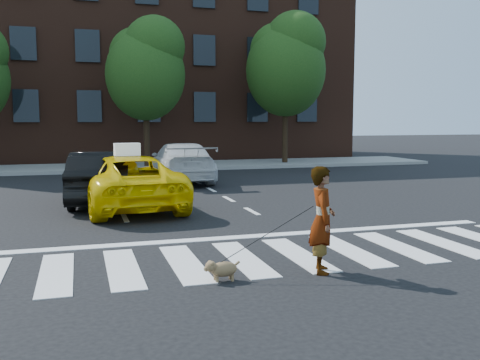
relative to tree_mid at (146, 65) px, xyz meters
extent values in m
plane|color=black|center=(-0.53, -17.00, -4.85)|extent=(120.00, 120.00, 0.00)
cube|color=silver|center=(-0.53, -17.00, -4.85)|extent=(13.00, 2.40, 0.01)
cube|color=silver|center=(-0.53, -15.40, -4.85)|extent=(12.00, 0.30, 0.01)
cube|color=slate|center=(-0.53, 0.50, -4.78)|extent=(30.00, 4.00, 0.15)
cube|color=#422317|center=(-0.53, 8.00, 1.15)|extent=(26.00, 10.00, 12.00)
cylinder|color=black|center=(-0.03, 0.00, -3.08)|extent=(0.28, 0.28, 3.55)
ellipsoid|color=#12330E|center=(-0.03, 0.00, -0.45)|extent=(3.69, 3.69, 4.25)
sphere|color=#12330E|center=(0.37, -0.20, 0.83)|extent=(2.84, 2.84, 2.84)
sphere|color=#12330E|center=(-0.38, 0.25, 0.47)|extent=(2.56, 2.56, 2.56)
cylinder|color=black|center=(6.97, 0.00, -2.93)|extent=(0.28, 0.28, 3.85)
ellipsoid|color=#12330E|center=(6.97, 0.00, -0.08)|extent=(4.00, 4.00, 4.60)
sphere|color=#12330E|center=(7.37, -0.20, 1.31)|extent=(3.08, 3.08, 3.08)
sphere|color=#12330E|center=(6.62, 0.25, 0.92)|extent=(2.77, 2.77, 2.77)
imported|color=#E6C104|center=(-1.93, -11.12, -4.15)|extent=(2.79, 5.27, 1.41)
imported|color=black|center=(-2.53, -10.00, -4.12)|extent=(2.02, 4.59, 1.46)
imported|color=silver|center=(0.55, -5.55, -4.12)|extent=(2.20, 5.12, 1.47)
imported|color=#999999|center=(0.39, -18.10, -4.03)|extent=(0.57, 0.70, 1.65)
ellipsoid|color=#886545|center=(-1.17, -18.10, -4.68)|extent=(0.41, 0.23, 0.22)
sphere|color=#886545|center=(-1.37, -18.11, -4.62)|extent=(0.18, 0.18, 0.17)
sphere|color=#886545|center=(-1.44, -18.11, -4.65)|extent=(0.08, 0.08, 0.08)
cylinder|color=#886545|center=(-0.98, -18.09, -4.62)|extent=(0.12, 0.04, 0.10)
sphere|color=#886545|center=(-1.37, -18.05, -4.57)|extent=(0.06, 0.06, 0.06)
sphere|color=#886545|center=(-1.36, -18.16, -4.57)|extent=(0.06, 0.06, 0.06)
cylinder|color=#886545|center=(-1.29, -18.15, -4.80)|extent=(0.05, 0.05, 0.11)
cylinder|color=#886545|center=(-1.29, -18.05, -4.80)|extent=(0.05, 0.05, 0.11)
cylinder|color=#886545|center=(-1.05, -18.14, -4.80)|extent=(0.05, 0.05, 0.11)
cylinder|color=#886545|center=(-1.06, -18.04, -4.80)|extent=(0.05, 0.05, 0.11)
cube|color=white|center=(-1.93, -11.32, -3.28)|extent=(0.67, 0.34, 0.32)
camera|label=1|loc=(-3.15, -25.43, -2.49)|focal=40.00mm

